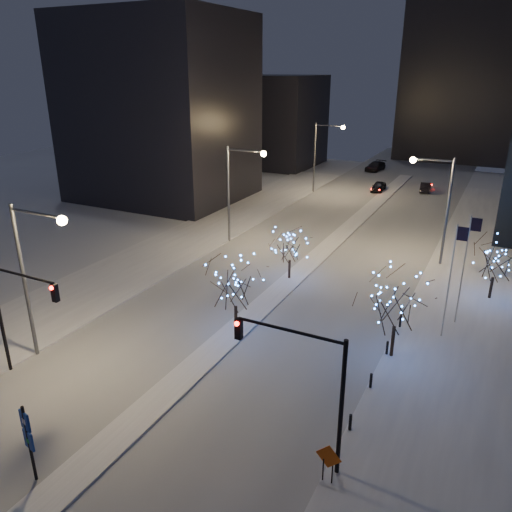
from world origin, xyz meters
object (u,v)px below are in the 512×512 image
Objects in this scene: holiday_tree_plaza_far at (496,260)px; holiday_tree_plaza_near at (397,304)px; street_lamp_w_near at (33,263)px; car_mid at (426,187)px; street_lamp_east at (439,197)px; holiday_tree_median_far at (290,246)px; street_lamp_w_far at (322,148)px; construction_sign at (328,460)px; traffic_signal_west at (15,305)px; car_near at (379,187)px; street_lamp_w_mid at (237,182)px; traffic_signal_east at (308,377)px; car_far at (375,166)px; holiday_tree_median_near at (235,285)px; wayfinding_sign at (28,436)px.

holiday_tree_plaza_near is at bearing -112.68° from holiday_tree_plaza_far.
street_lamp_w_near is 59.69m from car_mid.
holiday_tree_median_far is (-10.36, -9.48, -3.37)m from street_lamp_east.
street_lamp_w_far is 1.95× the size of holiday_tree_plaza_far.
construction_sign is at bearing 88.60° from car_mid.
traffic_signal_west is 1.68× the size of car_mid.
street_lamp_w_far is 2.37× the size of car_near.
street_lamp_w_mid is 2.40× the size of car_mid.
holiday_tree_plaza_far is at bearing 45.09° from traffic_signal_west.
street_lamp_w_far is 44.59m from holiday_tree_plaza_near.
holiday_tree_median_far reaches higher than car_near.
holiday_tree_plaza_near is at bearing 90.13° from car_mid.
traffic_signal_east is 1.37× the size of holiday_tree_plaza_far.
holiday_tree_median_far is at bearing -36.80° from street_lamp_w_mid.
street_lamp_w_near reaches higher than car_near.
street_lamp_w_mid reaches higher than car_near.
car_far is 0.99× the size of holiday_tree_median_near.
traffic_signal_west is 22.15m from holiday_tree_median_far.
street_lamp_w_far is 29.08m from street_lamp_east.
holiday_tree_plaza_far reaches higher than car_near.
wayfinding_sign is (-11.54, -35.42, -4.02)m from street_lamp_east.
street_lamp_w_mid reaches higher than traffic_signal_east.
street_lamp_w_far reaches higher than construction_sign.
car_mid is 0.82× the size of holiday_tree_plaza_far.
traffic_signal_west is at bearing -147.72° from holiday_tree_plaza_near.
street_lamp_w_near reaches higher than traffic_signal_east.
car_near is 37.04m from holiday_tree_plaza_far.
street_lamp_w_far is (0.00, 50.00, 0.00)m from street_lamp_w_near.
street_lamp_w_far is at bearing 90.55° from traffic_signal_west.
car_near is at bearing 92.05° from holiday_tree_median_near.
holiday_tree_plaza_far is at bearing 81.73° from construction_sign.
construction_sign is (19.24, -51.75, -5.15)m from street_lamp_w_far.
car_near is at bearing 113.34° from street_lamp_east.
holiday_tree_plaza_near reaches higher than holiday_tree_plaza_far.
car_far is 2.73× the size of construction_sign.
car_near reaches higher than car_mid.
holiday_tree_plaza_far reaches higher than construction_sign.
traffic_signal_east is at bearing 155.53° from construction_sign.
construction_sign is (0.22, -29.75, -5.10)m from street_lamp_east.
car_mid is 37.42m from holiday_tree_plaza_far.
holiday_tree_median_far is at bearing -75.50° from car_far.
traffic_signal_west is at bearing -83.70° from car_far.
holiday_tree_median_near is at bearing -76.11° from car_far.
holiday_tree_plaza_near reaches higher than car_near.
traffic_signal_west is 19.05m from construction_sign.
street_lamp_w_mid reaches higher than holiday_tree_median_far.
construction_sign is (16.22, -72.09, 0.56)m from car_far.
car_mid is 0.93× the size of holiday_tree_median_far.
car_far is at bearing 81.56° from street_lamp_w_far.
street_lamp_w_near is 1.43× the size of traffic_signal_west.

